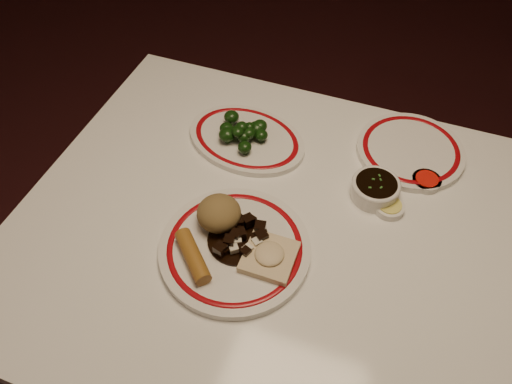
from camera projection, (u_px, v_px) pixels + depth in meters
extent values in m
plane|color=black|center=(287.00, 371.00, 1.59)|extent=(7.00, 7.00, 0.00)
cube|color=white|center=(304.00, 243.00, 1.03)|extent=(1.20, 0.90, 0.04)
cylinder|color=black|center=(175.00, 168.00, 1.67)|extent=(0.06, 0.06, 0.71)
cylinder|color=white|center=(235.00, 249.00, 0.98)|extent=(0.31, 0.31, 0.02)
torus|color=maroon|center=(235.00, 246.00, 0.98)|extent=(0.27, 0.27, 0.00)
ellipsoid|color=olive|center=(219.00, 213.00, 0.99)|extent=(0.09, 0.09, 0.06)
cylinder|color=#9D6926|center=(193.00, 256.00, 0.94)|extent=(0.11, 0.11, 0.03)
cube|color=beige|center=(269.00, 257.00, 0.95)|extent=(0.10, 0.10, 0.02)
ellipsoid|color=beige|center=(269.00, 254.00, 0.95)|extent=(0.06, 0.06, 0.02)
cylinder|color=black|center=(238.00, 240.00, 0.99)|extent=(0.12, 0.12, 0.00)
cube|color=black|center=(226.00, 250.00, 0.96)|extent=(0.02, 0.02, 0.02)
cube|color=black|center=(246.00, 252.00, 0.95)|extent=(0.02, 0.02, 0.02)
cube|color=black|center=(237.00, 241.00, 0.97)|extent=(0.02, 0.02, 0.02)
cube|color=black|center=(241.00, 232.00, 0.98)|extent=(0.02, 0.02, 0.02)
cube|color=black|center=(241.00, 234.00, 0.97)|extent=(0.03, 0.03, 0.02)
cube|color=black|center=(240.00, 248.00, 0.96)|extent=(0.02, 0.02, 0.01)
cube|color=black|center=(220.00, 249.00, 0.95)|extent=(0.03, 0.03, 0.02)
cube|color=black|center=(238.00, 222.00, 0.99)|extent=(0.03, 0.03, 0.02)
cube|color=black|center=(251.00, 221.00, 1.00)|extent=(0.02, 0.02, 0.02)
cube|color=black|center=(254.00, 237.00, 0.98)|extent=(0.02, 0.02, 0.01)
cube|color=black|center=(237.00, 226.00, 0.99)|extent=(0.02, 0.02, 0.02)
cube|color=black|center=(260.00, 228.00, 0.99)|extent=(0.03, 0.03, 0.02)
cube|color=black|center=(229.00, 241.00, 0.96)|extent=(0.02, 0.02, 0.02)
cube|color=black|center=(248.00, 220.00, 0.99)|extent=(0.03, 0.03, 0.02)
cube|color=black|center=(238.00, 234.00, 0.98)|extent=(0.02, 0.02, 0.01)
cube|color=black|center=(237.00, 234.00, 0.97)|extent=(0.02, 0.02, 0.02)
cube|color=black|center=(261.00, 237.00, 0.98)|extent=(0.03, 0.03, 0.02)
cube|color=black|center=(236.00, 235.00, 0.97)|extent=(0.02, 0.02, 0.02)
cube|color=black|center=(239.00, 237.00, 0.98)|extent=(0.03, 0.03, 0.02)
cube|color=beige|center=(237.00, 240.00, 0.97)|extent=(0.02, 0.02, 0.01)
cube|color=beige|center=(248.00, 249.00, 0.95)|extent=(0.02, 0.02, 0.01)
cube|color=beige|center=(257.00, 242.00, 0.97)|extent=(0.02, 0.02, 0.01)
cube|color=beige|center=(234.00, 248.00, 0.96)|extent=(0.02, 0.02, 0.01)
torus|color=maroon|center=(246.00, 137.00, 1.18)|extent=(0.29, 0.29, 0.00)
cylinder|color=#23471C|center=(244.00, 137.00, 1.17)|extent=(0.01, 0.01, 0.01)
ellipsoid|color=black|center=(244.00, 133.00, 1.16)|extent=(0.03, 0.03, 0.02)
cylinder|color=#23471C|center=(244.00, 141.00, 1.16)|extent=(0.01, 0.01, 0.01)
ellipsoid|color=black|center=(244.00, 136.00, 1.15)|extent=(0.03, 0.03, 0.03)
cylinder|color=#23471C|center=(227.00, 134.00, 1.18)|extent=(0.01, 0.01, 0.01)
ellipsoid|color=black|center=(227.00, 128.00, 1.17)|extent=(0.03, 0.03, 0.03)
cylinder|color=#23471C|center=(232.00, 137.00, 1.17)|extent=(0.01, 0.01, 0.01)
ellipsoid|color=black|center=(232.00, 133.00, 1.16)|extent=(0.03, 0.03, 0.02)
cylinder|color=#23471C|center=(245.00, 136.00, 1.17)|extent=(0.01, 0.01, 0.02)
ellipsoid|color=black|center=(245.00, 130.00, 1.16)|extent=(0.03, 0.03, 0.03)
cylinder|color=#23471C|center=(245.00, 152.00, 1.14)|extent=(0.01, 0.01, 0.01)
ellipsoid|color=black|center=(245.00, 147.00, 1.13)|extent=(0.03, 0.03, 0.03)
cylinder|color=#23471C|center=(261.00, 140.00, 1.17)|extent=(0.01, 0.01, 0.01)
ellipsoid|color=black|center=(261.00, 135.00, 1.16)|extent=(0.03, 0.03, 0.02)
cylinder|color=#23471C|center=(260.00, 131.00, 1.18)|extent=(0.01, 0.01, 0.02)
ellipsoid|color=black|center=(260.00, 126.00, 1.17)|extent=(0.03, 0.03, 0.03)
cylinder|color=#23471C|center=(232.00, 122.00, 1.20)|extent=(0.01, 0.01, 0.01)
ellipsoid|color=black|center=(231.00, 117.00, 1.19)|extent=(0.04, 0.04, 0.03)
cylinder|color=#23471C|center=(227.00, 140.00, 1.16)|extent=(0.01, 0.01, 0.01)
ellipsoid|color=black|center=(227.00, 135.00, 1.15)|extent=(0.04, 0.04, 0.03)
cylinder|color=#23471C|center=(257.00, 134.00, 1.18)|extent=(0.01, 0.01, 0.01)
ellipsoid|color=black|center=(257.00, 128.00, 1.17)|extent=(0.04, 0.04, 0.03)
cylinder|color=#23471C|center=(246.00, 135.00, 1.18)|extent=(0.01, 0.01, 0.01)
ellipsoid|color=black|center=(246.00, 130.00, 1.16)|extent=(0.04, 0.04, 0.03)
cylinder|color=#23471C|center=(240.00, 136.00, 1.17)|extent=(0.01, 0.01, 0.01)
ellipsoid|color=black|center=(240.00, 131.00, 1.16)|extent=(0.04, 0.04, 0.03)
ellipsoid|color=black|center=(249.00, 133.00, 1.15)|extent=(0.03, 0.03, 0.02)
ellipsoid|color=black|center=(238.00, 132.00, 1.14)|extent=(0.03, 0.03, 0.02)
ellipsoid|color=black|center=(249.00, 127.00, 1.15)|extent=(0.02, 0.02, 0.02)
ellipsoid|color=black|center=(242.00, 127.00, 1.14)|extent=(0.03, 0.03, 0.02)
cylinder|color=white|center=(375.00, 190.00, 1.07)|extent=(0.10, 0.10, 0.04)
cylinder|color=black|center=(377.00, 183.00, 1.05)|extent=(0.09, 0.09, 0.00)
cylinder|color=white|center=(426.00, 182.00, 1.10)|extent=(0.06, 0.06, 0.02)
cylinder|color=red|center=(427.00, 179.00, 1.09)|extent=(0.05, 0.05, 0.00)
cylinder|color=white|center=(389.00, 207.00, 1.05)|extent=(0.06, 0.06, 0.02)
cylinder|color=#DDD35B|center=(390.00, 205.00, 1.05)|extent=(0.05, 0.05, 0.00)
cylinder|color=white|center=(410.00, 151.00, 1.16)|extent=(0.33, 0.33, 0.02)
torus|color=maroon|center=(411.00, 148.00, 1.15)|extent=(0.28, 0.28, 0.00)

